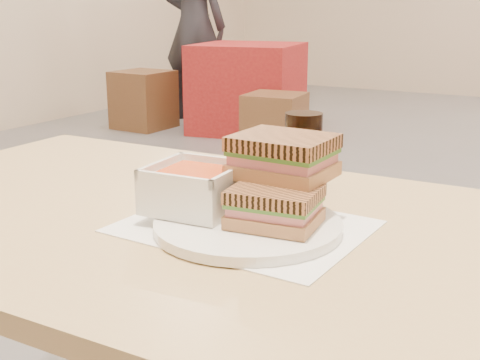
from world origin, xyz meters
The scene contains 11 objects.
main_table centered at (-0.08, -1.99, 0.64)m, with size 1.22×0.73×0.75m.
tray_liner centered at (0.01, -1.99, 0.75)m, with size 0.34×0.27×0.00m.
plate centered at (0.03, -2.01, 0.76)m, with size 0.26×0.26×0.01m.
soup_bowl centered at (-0.06, -2.00, 0.80)m, with size 0.13×0.13×0.07m.
panini_lower centered at (0.07, -2.01, 0.79)m, with size 0.13×0.11×0.05m.
panini_upper centered at (0.05, -1.95, 0.85)m, with size 0.14×0.11×0.06m.
cola_glass centered at (0.01, -1.79, 0.82)m, with size 0.06×0.06×0.13m.
bg_table_0 centered at (-2.19, 1.90, 0.37)m, with size 0.97×0.97×0.73m.
bg_chair_0l centered at (-3.03, 1.55, 0.25)m, with size 0.45×0.45×0.49m.
bg_chair_0r centered at (-1.58, 1.23, 0.22)m, with size 0.43×0.43×0.44m.
patron_a centered at (-2.88, 2.12, 0.86)m, with size 0.64×0.44×1.71m.
Camera 1 is at (0.43, -2.72, 1.06)m, focal length 46.91 mm.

